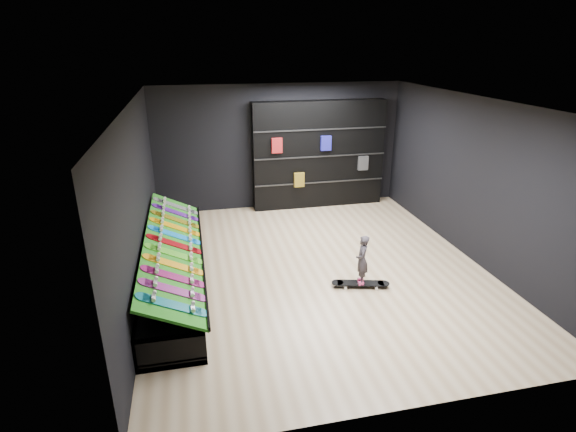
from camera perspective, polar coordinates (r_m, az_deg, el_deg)
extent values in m
cube|color=tan|center=(8.35, 3.67, -6.62)|extent=(6.00, 7.00, 0.01)
cube|color=white|center=(7.43, 4.23, 14.25)|extent=(6.00, 7.00, 0.01)
cube|color=black|center=(11.05, -1.15, 8.74)|extent=(6.00, 0.02, 3.00)
cube|color=black|center=(4.80, 15.74, -9.75)|extent=(6.00, 0.02, 3.00)
cube|color=black|center=(7.53, -18.59, 1.51)|extent=(0.02, 7.00, 3.00)
cube|color=black|center=(9.05, 22.56, 4.24)|extent=(0.02, 7.00, 3.00)
cube|color=#186710|center=(7.77, -14.26, -3.66)|extent=(0.92, 4.50, 0.46)
cube|color=black|center=(11.14, 3.92, 7.78)|extent=(3.26, 0.38, 2.61)
imported|color=black|center=(7.67, 9.31, -6.65)|extent=(0.20, 0.23, 0.52)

